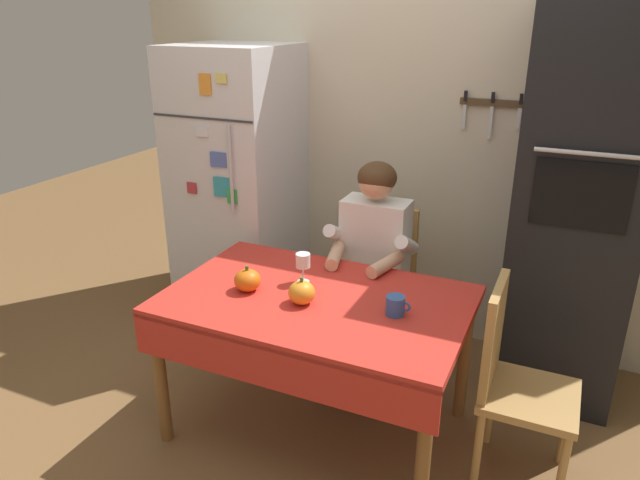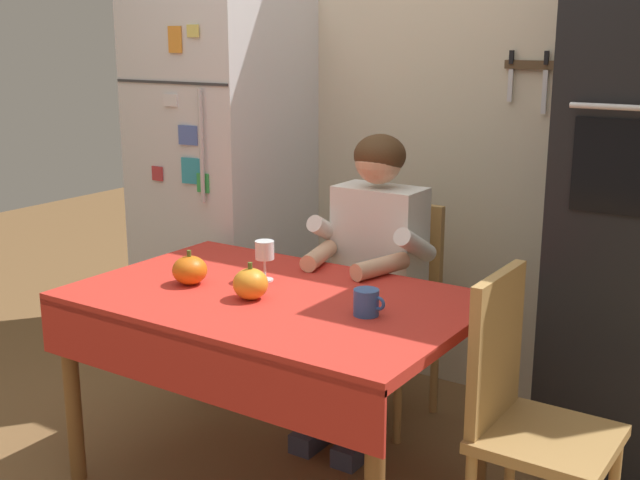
# 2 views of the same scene
# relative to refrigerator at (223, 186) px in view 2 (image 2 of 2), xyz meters

# --- Properties ---
(back_wall_assembly) EXTENTS (3.70, 0.13, 2.60)m
(back_wall_assembly) POSITION_rel_refrigerator_xyz_m (1.00, 0.39, 0.40)
(back_wall_assembly) COLOR beige
(back_wall_assembly) RESTS_ON ground
(refrigerator) EXTENTS (0.68, 0.71, 1.80)m
(refrigerator) POSITION_rel_refrigerator_xyz_m (0.00, 0.00, 0.00)
(refrigerator) COLOR silver
(refrigerator) RESTS_ON ground
(dining_table) EXTENTS (1.40, 0.90, 0.74)m
(dining_table) POSITION_rel_refrigerator_xyz_m (0.95, -0.88, -0.24)
(dining_table) COLOR brown
(dining_table) RESTS_ON ground
(chair_behind_person) EXTENTS (0.40, 0.40, 0.93)m
(chair_behind_person) POSITION_rel_refrigerator_xyz_m (1.01, -0.09, -0.39)
(chair_behind_person) COLOR tan
(chair_behind_person) RESTS_ON ground
(seated_person) EXTENTS (0.47, 0.55, 1.25)m
(seated_person) POSITION_rel_refrigerator_xyz_m (1.01, -0.28, -0.16)
(seated_person) COLOR #38384C
(seated_person) RESTS_ON ground
(chair_right_side) EXTENTS (0.40, 0.40, 0.93)m
(chair_right_side) POSITION_rel_refrigerator_xyz_m (1.85, -0.79, -0.39)
(chair_right_side) COLOR tan
(chair_right_side) RESTS_ON ground
(coffee_mug) EXTENTS (0.11, 0.08, 0.09)m
(coffee_mug) POSITION_rel_refrigerator_xyz_m (1.34, -0.87, -0.12)
(coffee_mug) COLOR #2D569E
(coffee_mug) RESTS_ON dining_table
(wine_glass) EXTENTS (0.07, 0.07, 0.15)m
(wine_glass) POSITION_rel_refrigerator_xyz_m (0.83, -0.75, -0.05)
(wine_glass) COLOR white
(wine_glass) RESTS_ON dining_table
(pumpkin_large) EXTENTS (0.13, 0.13, 0.13)m
(pumpkin_large) POSITION_rel_refrigerator_xyz_m (0.62, -0.93, -0.11)
(pumpkin_large) COLOR orange
(pumpkin_large) RESTS_ON dining_table
(pumpkin_medium) EXTENTS (0.12, 0.12, 0.13)m
(pumpkin_medium) POSITION_rel_refrigerator_xyz_m (0.92, -0.95, -0.11)
(pumpkin_medium) COLOR orange
(pumpkin_medium) RESTS_ON dining_table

